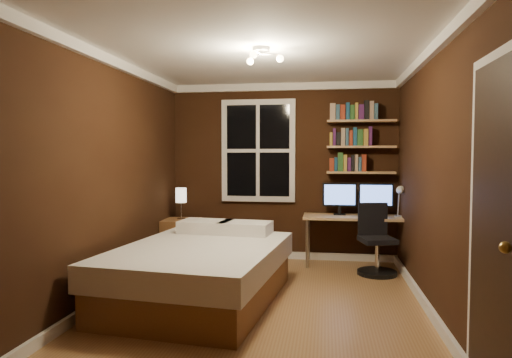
# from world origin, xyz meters

# --- Properties ---
(floor) EXTENTS (4.20, 4.20, 0.00)m
(floor) POSITION_xyz_m (0.00, 0.00, 0.00)
(floor) COLOR brown
(floor) RESTS_ON ground
(wall_back) EXTENTS (3.20, 0.04, 2.50)m
(wall_back) POSITION_xyz_m (0.00, 2.10, 1.25)
(wall_back) COLOR black
(wall_back) RESTS_ON ground
(wall_left) EXTENTS (0.04, 4.20, 2.50)m
(wall_left) POSITION_xyz_m (-1.60, 0.00, 1.25)
(wall_left) COLOR black
(wall_left) RESTS_ON ground
(wall_right) EXTENTS (0.04, 4.20, 2.50)m
(wall_right) POSITION_xyz_m (1.60, 0.00, 1.25)
(wall_right) COLOR black
(wall_right) RESTS_ON ground
(ceiling) EXTENTS (3.20, 4.20, 0.02)m
(ceiling) POSITION_xyz_m (0.00, 0.00, 2.50)
(ceiling) COLOR white
(ceiling) RESTS_ON wall_back
(window) EXTENTS (1.06, 0.06, 1.46)m
(window) POSITION_xyz_m (-0.35, 2.06, 1.55)
(window) COLOR silver
(window) RESTS_ON wall_back
(door) EXTENTS (0.03, 0.82, 2.05)m
(door) POSITION_xyz_m (1.59, -1.55, 1.02)
(door) COLOR black
(door) RESTS_ON ground
(door_knob) EXTENTS (0.06, 0.06, 0.06)m
(door_knob) POSITION_xyz_m (1.55, -1.85, 1.00)
(door_knob) COLOR #B88E3B
(door_knob) RESTS_ON door
(ceiling_fixture) EXTENTS (0.44, 0.44, 0.18)m
(ceiling_fixture) POSITION_xyz_m (0.00, -0.10, 2.40)
(ceiling_fixture) COLOR beige
(ceiling_fixture) RESTS_ON ceiling
(bookshelf_lower) EXTENTS (0.92, 0.22, 0.03)m
(bookshelf_lower) POSITION_xyz_m (1.08, 1.98, 1.25)
(bookshelf_lower) COLOR tan
(bookshelf_lower) RESTS_ON wall_back
(books_row_lower) EXTENTS (0.54, 0.16, 0.23)m
(books_row_lower) POSITION_xyz_m (1.08, 1.98, 1.38)
(books_row_lower) COLOR maroon
(books_row_lower) RESTS_ON bookshelf_lower
(bookshelf_middle) EXTENTS (0.92, 0.22, 0.03)m
(bookshelf_middle) POSITION_xyz_m (1.08, 1.98, 1.60)
(bookshelf_middle) COLOR tan
(bookshelf_middle) RESTS_ON wall_back
(books_row_middle) EXTENTS (0.60, 0.16, 0.23)m
(books_row_middle) POSITION_xyz_m (1.08, 1.98, 1.73)
(books_row_middle) COLOR navy
(books_row_middle) RESTS_ON bookshelf_middle
(bookshelf_upper) EXTENTS (0.92, 0.22, 0.03)m
(bookshelf_upper) POSITION_xyz_m (1.08, 1.98, 1.95)
(bookshelf_upper) COLOR tan
(bookshelf_upper) RESTS_ON wall_back
(books_row_upper) EXTENTS (0.60, 0.16, 0.23)m
(books_row_upper) POSITION_xyz_m (1.08, 1.98, 2.08)
(books_row_upper) COLOR #2A5D27
(books_row_upper) RESTS_ON bookshelf_upper
(bed) EXTENTS (1.73, 2.25, 0.71)m
(bed) POSITION_xyz_m (-0.64, 0.05, 0.30)
(bed) COLOR brown
(bed) RESTS_ON ground
(nightstand) EXTENTS (0.51, 0.51, 0.60)m
(nightstand) POSITION_xyz_m (-1.36, 1.61, 0.30)
(nightstand) COLOR brown
(nightstand) RESTS_ON ground
(bedside_lamp) EXTENTS (0.15, 0.15, 0.43)m
(bedside_lamp) POSITION_xyz_m (-1.36, 1.61, 0.82)
(bedside_lamp) COLOR beige
(bedside_lamp) RESTS_ON nightstand
(radiator) EXTENTS (0.36, 0.13, 0.54)m
(radiator) POSITION_xyz_m (-0.39, 2.00, 0.27)
(radiator) COLOR white
(radiator) RESTS_ON ground
(desk) EXTENTS (1.42, 0.53, 0.67)m
(desk) POSITION_xyz_m (1.02, 1.81, 0.61)
(desk) COLOR tan
(desk) RESTS_ON ground
(monitor_left) EXTENTS (0.46, 0.12, 0.44)m
(monitor_left) POSITION_xyz_m (0.80, 1.89, 0.89)
(monitor_left) COLOR black
(monitor_left) RESTS_ON desk
(monitor_right) EXTENTS (0.46, 0.12, 0.44)m
(monitor_right) POSITION_xyz_m (1.28, 1.89, 0.89)
(monitor_right) COLOR black
(monitor_right) RESTS_ON desk
(desk_lamp) EXTENTS (0.14, 0.32, 0.44)m
(desk_lamp) POSITION_xyz_m (1.56, 1.69, 0.89)
(desk_lamp) COLOR silver
(desk_lamp) RESTS_ON desk
(office_chair) EXTENTS (0.49, 0.49, 0.88)m
(office_chair) POSITION_xyz_m (1.24, 1.40, 0.32)
(office_chair) COLOR black
(office_chair) RESTS_ON ground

